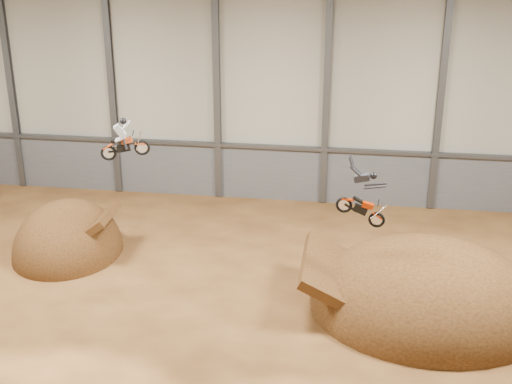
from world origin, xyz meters
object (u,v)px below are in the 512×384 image
takeoff_ramp (69,252)px  fmx_rider_b (359,192)px  landing_ramp (426,308)px  fmx_rider_a (125,136)px

takeoff_ramp → fmx_rider_b: fmx_rider_b is taller
takeoff_ramp → landing_ramp: bearing=-9.4°
landing_ramp → fmx_rider_b: (-3.45, -0.59, 5.93)m
landing_ramp → fmx_rider_b: 6.89m
fmx_rider_b → takeoff_ramp: bearing=172.1°
fmx_rider_a → takeoff_ramp: bearing=139.5°
takeoff_ramp → fmx_rider_a: (4.45, -2.24, 7.50)m
takeoff_ramp → landing_ramp: size_ratio=0.61×
takeoff_ramp → fmx_rider_a: bearing=-26.7°
fmx_rider_b → landing_ramp: bearing=15.4°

